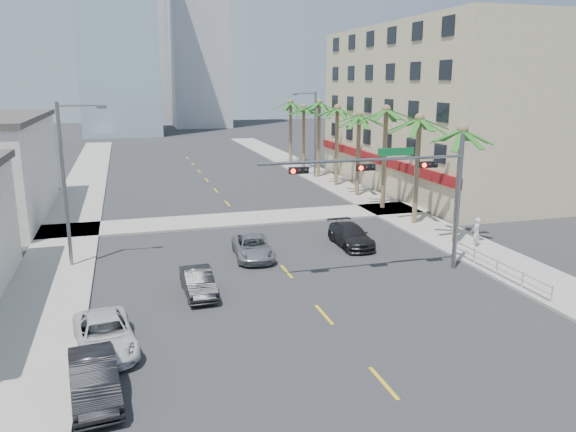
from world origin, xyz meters
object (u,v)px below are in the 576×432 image
at_px(pedestrian, 476,232).
at_px(traffic_signal_mast, 405,180).
at_px(car_parked_far, 105,335).
at_px(car_lane_left, 198,282).
at_px(car_lane_center, 253,247).
at_px(car_parked_mid, 94,379).
at_px(car_lane_right, 351,235).

bearing_deg(pedestrian, traffic_signal_mast, -9.48).
xyz_separation_m(car_parked_far, car_lane_left, (4.16, 4.80, -0.01)).
bearing_deg(car_lane_left, car_lane_center, 50.58).
xyz_separation_m(traffic_signal_mast, car_lane_center, (-6.98, 4.95, -4.43)).
xyz_separation_m(car_parked_mid, car_lane_center, (8.21, 13.17, -0.06)).
bearing_deg(pedestrian, car_parked_far, -13.77).
height_order(car_lane_left, pedestrian, pedestrian).
bearing_deg(car_lane_right, traffic_signal_mast, -83.46).
bearing_deg(car_lane_left, traffic_signal_mast, -1.87).
height_order(car_parked_mid, car_parked_far, car_parked_mid).
bearing_deg(car_lane_left, car_parked_far, -132.75).
relative_size(car_lane_left, pedestrian, 2.14).
bearing_deg(traffic_signal_mast, car_parked_far, -162.25).
relative_size(car_parked_mid, pedestrian, 2.34).
height_order(car_parked_far, car_lane_center, car_parked_far).
xyz_separation_m(car_lane_left, car_lane_right, (10.21, 5.62, 0.03)).
bearing_deg(car_lane_right, pedestrian, -20.18).
distance_m(traffic_signal_mast, car_lane_right, 7.17).
xyz_separation_m(car_parked_far, pedestrian, (21.50, 7.70, 0.40)).
bearing_deg(car_lane_left, car_parked_mid, -119.94).
xyz_separation_m(car_parked_far, car_lane_center, (7.97, 9.74, -0.01)).
bearing_deg(car_lane_center, traffic_signal_mast, -30.92).
bearing_deg(pedestrian, car_parked_mid, -6.37).
distance_m(car_parked_mid, car_lane_center, 15.51).
bearing_deg(car_parked_far, traffic_signal_mast, 10.46).
relative_size(car_lane_right, pedestrian, 2.55).
bearing_deg(car_parked_far, car_lane_right, 28.64).
xyz_separation_m(car_lane_left, pedestrian, (17.33, 2.90, 0.41)).
bearing_deg(traffic_signal_mast, pedestrian, 24.00).
distance_m(car_parked_far, car_lane_center, 12.58).
xyz_separation_m(traffic_signal_mast, car_parked_far, (-14.95, -4.78, -4.42)).
xyz_separation_m(car_parked_mid, car_lane_right, (14.61, 13.85, -0.03)).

